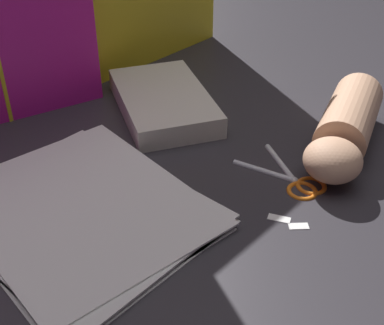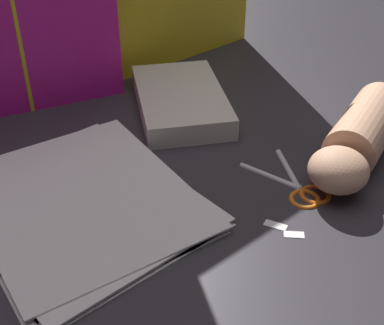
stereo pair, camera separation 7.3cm
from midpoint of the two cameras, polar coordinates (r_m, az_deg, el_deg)
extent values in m
plane|color=#2D2B30|center=(0.78, -3.57, -3.35)|extent=(6.00, 6.00, 0.00)
cube|color=white|center=(0.76, -14.53, -5.65)|extent=(0.31, 0.36, 0.00)
cube|color=white|center=(0.76, -14.71, -5.10)|extent=(0.29, 0.34, 0.00)
cube|color=white|center=(0.75, -14.69, -5.24)|extent=(0.31, 0.36, 0.00)
cube|color=white|center=(0.76, -14.47, -4.57)|extent=(0.29, 0.35, 0.00)
cube|color=silver|center=(0.98, -5.22, 6.41)|extent=(0.24, 0.29, 0.04)
sphere|color=silver|center=(0.81, 8.33, -1.78)|extent=(0.01, 0.01, 0.01)
cylinder|color=silver|center=(0.82, 5.12, -0.76)|extent=(0.04, 0.10, 0.01)
torus|color=orange|center=(0.80, 10.10, -2.34)|extent=(0.06, 0.06, 0.01)
cylinder|color=silver|center=(0.84, 6.96, 0.13)|extent=(0.05, 0.09, 0.01)
torus|color=orange|center=(0.79, 9.11, -2.88)|extent=(0.06, 0.06, 0.01)
cylinder|color=tan|center=(0.91, 14.26, 4.57)|extent=(0.20, 0.15, 0.08)
ellipsoid|color=tan|center=(0.79, 12.24, 0.16)|extent=(0.11, 0.11, 0.06)
cube|color=white|center=(0.74, 6.47, -6.04)|extent=(0.03, 0.03, 0.00)
cube|color=white|center=(0.73, 8.48, -6.82)|extent=(0.03, 0.03, 0.00)
cylinder|color=red|center=(0.71, -18.78, -9.30)|extent=(0.03, 0.12, 0.01)
camera|label=1|loc=(0.04, -92.86, -1.95)|focal=50.00mm
camera|label=2|loc=(0.04, 87.14, 1.95)|focal=50.00mm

